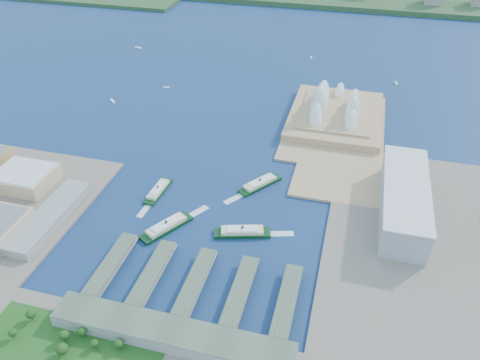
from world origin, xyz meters
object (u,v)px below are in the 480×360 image
(opera_house, at_px, (338,100))
(toaster_building, at_px, (404,200))
(ferry_a, at_px, (158,189))
(ferry_d, at_px, (242,230))
(ferry_b, at_px, (260,182))
(ferry_c, at_px, (166,225))

(opera_house, distance_m, toaster_building, 219.62)
(ferry_a, bearing_deg, ferry_d, -18.30)
(ferry_d, bearing_deg, ferry_b, -15.21)
(toaster_building, bearing_deg, ferry_c, -159.51)
(opera_house, height_order, ferry_d, opera_house)
(opera_house, bearing_deg, ferry_a, -127.98)
(opera_house, xyz_separation_m, ferry_a, (-180.53, -231.22, -27.15))
(opera_house, bearing_deg, toaster_building, -65.77)
(ferry_a, relative_size, ferry_b, 0.90)
(ferry_a, xyz_separation_m, ferry_d, (112.41, -44.36, 0.61))
(opera_house, bearing_deg, ferry_d, -103.89)
(ferry_b, relative_size, ferry_c, 0.95)
(ferry_c, bearing_deg, ferry_d, -139.31)
(opera_house, distance_m, ferry_c, 324.63)
(opera_house, height_order, ferry_b, opera_house)
(toaster_building, height_order, ferry_d, toaster_building)
(toaster_building, height_order, ferry_c, toaster_building)
(ferry_c, height_order, ferry_d, ferry_c)
(toaster_building, relative_size, ferry_a, 3.02)
(toaster_building, xyz_separation_m, ferry_d, (-158.12, -75.58, -15.04))
(ferry_b, height_order, ferry_c, ferry_c)
(opera_house, xyz_separation_m, toaster_building, (90.00, -200.00, -11.50))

